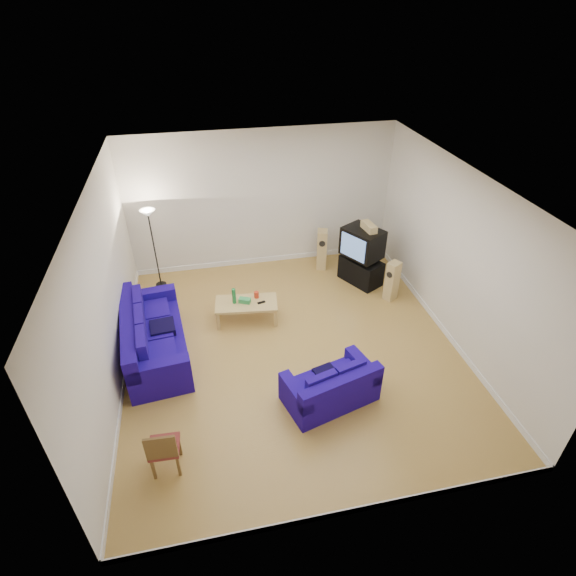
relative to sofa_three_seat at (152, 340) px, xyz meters
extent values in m
cube|color=olive|center=(2.51, -0.38, -0.34)|extent=(6.00, 6.50, 0.01)
cube|color=white|center=(2.51, -0.38, 2.86)|extent=(6.00, 6.50, 0.01)
cube|color=silver|center=(2.51, 2.87, 1.26)|extent=(6.00, 0.01, 3.20)
cube|color=silver|center=(2.51, -3.63, 1.26)|extent=(6.00, 0.01, 3.20)
cube|color=silver|center=(-0.49, -0.38, 1.26)|extent=(0.01, 6.50, 3.20)
cube|color=silver|center=(5.51, -0.38, 1.26)|extent=(0.01, 6.50, 3.20)
cube|color=white|center=(2.51, 2.86, -0.28)|extent=(6.00, 0.02, 0.12)
cube|color=white|center=(2.51, -3.62, -0.28)|extent=(6.00, 0.02, 0.12)
cube|color=white|center=(-0.48, -0.38, -0.28)|extent=(0.02, 6.50, 0.12)
cube|color=white|center=(5.50, -0.38, -0.28)|extent=(0.02, 6.50, 0.12)
cube|color=#1A0974|center=(0.06, 0.01, -0.11)|extent=(1.26, 2.45, 0.45)
cube|color=#1A0974|center=(-0.32, -0.03, 0.34)|extent=(0.49, 2.36, 0.46)
cube|color=#1A0974|center=(-0.05, 1.06, 0.24)|extent=(1.03, 0.34, 0.26)
cube|color=#1A0974|center=(0.18, -1.04, 0.24)|extent=(1.03, 0.34, 0.26)
cube|color=black|center=(0.22, 0.02, 0.22)|extent=(0.47, 0.47, 0.13)
cube|color=#1A0974|center=(2.84, -1.70, -0.16)|extent=(1.61, 1.17, 0.36)
cube|color=#1A0974|center=(2.92, -2.00, 0.20)|extent=(1.45, 0.58, 0.37)
cube|color=#1A0974|center=(2.23, -1.87, 0.12)|extent=(0.40, 0.83, 0.20)
cube|color=#1A0974|center=(3.45, -1.53, 0.12)|extent=(0.40, 0.83, 0.20)
cube|color=black|center=(2.80, -1.58, 0.11)|extent=(0.42, 0.42, 0.10)
cube|color=tan|center=(1.80, 0.65, 0.08)|extent=(1.28, 0.75, 0.05)
cube|color=tan|center=(1.22, 0.46, -0.14)|extent=(0.07, 0.07, 0.39)
cube|color=tan|center=(1.28, 0.96, -0.14)|extent=(0.07, 0.07, 0.39)
cube|color=tan|center=(2.32, 0.33, -0.14)|extent=(0.07, 0.07, 0.39)
cube|color=tan|center=(2.38, 0.83, -0.14)|extent=(0.07, 0.07, 0.39)
cylinder|color=#197233|center=(1.58, 0.68, 0.27)|extent=(0.08, 0.08, 0.33)
cube|color=green|center=(1.78, 0.65, 0.15)|extent=(0.26, 0.20, 0.09)
cylinder|color=red|center=(2.03, 0.77, 0.17)|extent=(0.11, 0.11, 0.13)
cube|color=black|center=(2.09, 0.57, 0.11)|extent=(0.17, 0.09, 0.02)
cube|color=black|center=(4.52, 1.55, -0.05)|extent=(0.90, 1.07, 0.57)
cube|color=black|center=(4.56, 1.58, 0.29)|extent=(0.58, 0.59, 0.11)
cube|color=black|center=(4.49, 1.55, 0.66)|extent=(0.94, 1.02, 0.64)
cube|color=#48699F|center=(4.22, 1.40, 0.66)|extent=(0.35, 0.58, 0.51)
cube|color=tan|center=(4.58, 1.50, 1.05)|extent=(0.24, 0.46, 0.15)
cube|color=tan|center=(3.81, 2.32, 0.15)|extent=(0.30, 0.34, 0.98)
cylinder|color=black|center=(3.77, 2.18, 0.38)|extent=(0.14, 0.06, 0.14)
cube|color=tan|center=(4.92, 0.77, 0.11)|extent=(0.33, 0.31, 0.89)
cylinder|color=black|center=(4.80, 0.70, 0.32)|extent=(0.08, 0.12, 0.13)
cylinder|color=black|center=(0.06, 2.32, -0.32)|extent=(0.24, 0.24, 0.03)
cylinder|color=black|center=(0.06, 2.32, 0.55)|extent=(0.03, 0.03, 1.72)
cone|color=white|center=(0.06, 2.32, 1.43)|extent=(0.31, 0.31, 0.14)
cube|color=brown|center=(0.10, -2.59, -0.13)|extent=(0.04, 0.04, 0.41)
cube|color=brown|center=(0.12, -2.26, -0.13)|extent=(0.04, 0.04, 0.41)
cube|color=brown|center=(0.43, -2.61, -0.13)|extent=(0.04, 0.04, 0.41)
cube|color=brown|center=(0.45, -2.27, -0.13)|extent=(0.04, 0.04, 0.41)
cube|color=maroon|center=(0.27, -2.43, 0.09)|extent=(0.43, 0.43, 0.06)
cube|color=brown|center=(0.27, -2.62, 0.31)|extent=(0.41, 0.06, 0.41)
camera|label=1|loc=(1.13, -6.54, 5.30)|focal=28.00mm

